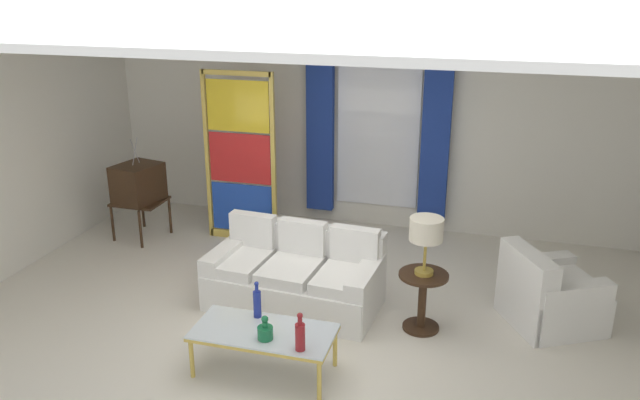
{
  "coord_description": "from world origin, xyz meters",
  "views": [
    {
      "loc": [
        1.69,
        -5.24,
        3.31
      ],
      "look_at": [
        -0.07,
        0.9,
        1.05
      ],
      "focal_mm": 36.08,
      "sensor_mm": 36.0,
      "label": 1
    }
  ],
  "objects": [
    {
      "name": "ground_plane",
      "position": [
        0.0,
        0.0,
        0.0
      ],
      "size": [
        16.0,
        16.0,
        0.0
      ],
      "primitive_type": "plane",
      "color": "silver"
    },
    {
      "name": "wall_rear",
      "position": [
        0.0,
        3.06,
        1.5
      ],
      "size": [
        8.0,
        0.12,
        3.0
      ],
      "primitive_type": "cube",
      "color": "white",
      "rests_on": "ground"
    },
    {
      "name": "wall_left",
      "position": [
        -3.66,
        0.6,
        1.5
      ],
      "size": [
        0.12,
        7.0,
        3.0
      ],
      "primitive_type": "cube",
      "color": "white",
      "rests_on": "ground"
    },
    {
      "name": "ceiling_slab",
      "position": [
        0.0,
        0.8,
        3.02
      ],
      "size": [
        8.0,
        7.6,
        0.04
      ],
      "primitive_type": "cube",
      "color": "white"
    },
    {
      "name": "curtained_window",
      "position": [
        0.14,
        2.89,
        1.74
      ],
      "size": [
        2.0,
        0.17,
        2.7
      ],
      "color": "white",
      "rests_on": "ground"
    },
    {
      "name": "couch_white_long",
      "position": [
        -0.23,
        0.56,
        0.3
      ],
      "size": [
        1.82,
        1.04,
        0.86
      ],
      "color": "white",
      "rests_on": "ground"
    },
    {
      "name": "coffee_table",
      "position": [
        -0.11,
        -0.73,
        0.37
      ],
      "size": [
        1.22,
        0.59,
        0.41
      ],
      "color": "silver",
      "rests_on": "ground"
    },
    {
      "name": "bottle_blue_decanter",
      "position": [
        -0.05,
        -0.85,
        0.48
      ],
      "size": [
        0.13,
        0.13,
        0.22
      ],
      "color": "#196B3D",
      "rests_on": "coffee_table"
    },
    {
      "name": "bottle_crystal_tall",
      "position": [
        -0.24,
        -0.52,
        0.55
      ],
      "size": [
        0.07,
        0.07,
        0.35
      ],
      "color": "navy",
      "rests_on": "coffee_table"
    },
    {
      "name": "bottle_amber_squat",
      "position": [
        0.29,
        -0.93,
        0.55
      ],
      "size": [
        0.08,
        0.08,
        0.34
      ],
      "color": "maroon",
      "rests_on": "coffee_table"
    },
    {
      "name": "vintage_tv",
      "position": [
        -2.75,
        1.7,
        0.73
      ],
      "size": [
        0.62,
        0.68,
        1.35
      ],
      "color": "#382314",
      "rests_on": "ground"
    },
    {
      "name": "armchair_white",
      "position": [
        2.29,
        0.82,
        0.29
      ],
      "size": [
        1.1,
        1.1,
        0.8
      ],
      "color": "white",
      "rests_on": "ground"
    },
    {
      "name": "stained_glass_divider",
      "position": [
        -1.44,
        2.0,
        1.06
      ],
      "size": [
        0.95,
        0.05,
        2.2
      ],
      "color": "gold",
      "rests_on": "ground"
    },
    {
      "name": "peacock_figurine",
      "position": [
        -0.98,
        1.7,
        0.22
      ],
      "size": [
        0.44,
        0.6,
        0.5
      ],
      "color": "beige",
      "rests_on": "ground"
    },
    {
      "name": "round_side_table",
      "position": [
        1.11,
        0.38,
        0.36
      ],
      "size": [
        0.48,
        0.48,
        0.59
      ],
      "color": "#382314",
      "rests_on": "ground"
    },
    {
      "name": "table_lamp_brass",
      "position": [
        1.11,
        0.38,
        1.03
      ],
      "size": [
        0.32,
        0.32,
        0.57
      ],
      "color": "#B29338",
      "rests_on": "round_side_table"
    }
  ]
}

